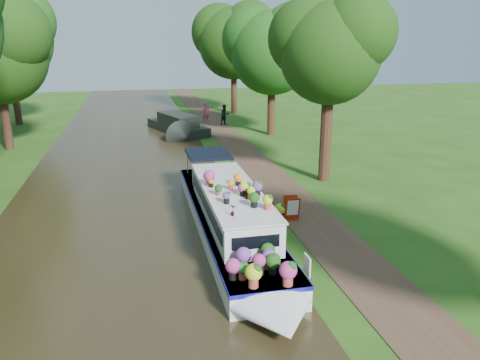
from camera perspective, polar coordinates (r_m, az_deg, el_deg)
name	(u,v)px	position (r m, az deg, el deg)	size (l,w,h in m)	color
ground	(268,205)	(20.32, 3.41, -3.07)	(100.00, 100.00, 0.00)	#234B12
canal_water	(126,216)	(19.60, -13.75, -4.27)	(10.00, 100.00, 0.02)	black
towpath	(294,203)	(20.66, 6.62, -2.77)	(2.20, 100.00, 0.03)	#473021
plant_boat	(231,216)	(16.69, -1.06, -4.43)	(2.29, 13.52, 2.23)	silver
tree_near_overhang	(330,46)	(23.28, 10.89, 15.79)	(5.52, 5.28, 8.99)	#321B10
tree_near_mid	(272,46)	(34.85, 3.91, 16.01)	(6.90, 6.60, 9.40)	#321B10
tree_near_far	(233,37)	(45.40, -0.82, 16.99)	(7.59, 7.26, 10.30)	#321B10
tree_far_d	(7,33)	(43.53, -26.55, 15.78)	(8.05, 7.70, 10.85)	#321B10
second_boat	(178,125)	(36.12, -7.57, 6.60)	(4.36, 8.04, 1.46)	black
sandwich_board	(292,209)	(18.65, 6.32, -3.52)	(0.60, 0.50, 0.93)	#A5210B
pedestrian_pink	(206,113)	(40.27, -4.19, 8.20)	(0.64, 0.42, 1.75)	#E65E9B
pedestrian_dark	(225,115)	(39.26, -1.86, 7.96)	(0.81, 0.63, 1.67)	black
verge_plant	(258,193)	(21.19, 2.25, -1.65)	(0.35, 0.31, 0.39)	#2A661E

